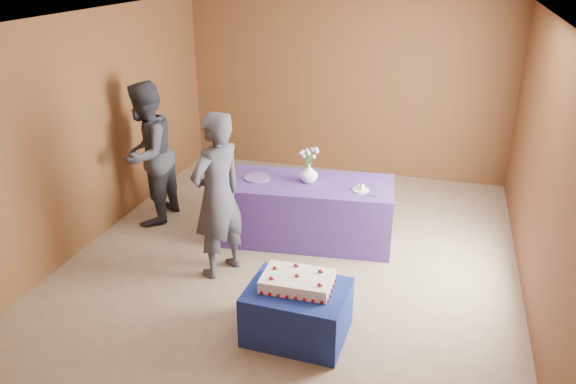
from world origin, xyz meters
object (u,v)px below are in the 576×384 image
at_px(guest_right, 147,154).
at_px(vase, 309,173).
at_px(sheet_cake, 297,281).
at_px(serving_table, 309,211).
at_px(cake_table, 297,312).
at_px(guest_left, 217,196).

bearing_deg(guest_right, vase, 91.45).
bearing_deg(sheet_cake, serving_table, 99.86).
bearing_deg(vase, guest_right, -177.66).
height_order(vase, guest_right, guest_right).
xyz_separation_m(cake_table, vase, (-0.38, 1.91, 0.61)).
distance_m(cake_table, serving_table, 1.93).
bearing_deg(guest_left, sheet_cake, 78.30).
xyz_separation_m(serving_table, guest_right, (-2.12, -0.07, 0.55)).
height_order(serving_table, guest_right, guest_right).
bearing_deg(cake_table, serving_table, 103.29).
bearing_deg(guest_right, cake_table, 52.82).
height_order(sheet_cake, guest_right, guest_right).
bearing_deg(guest_right, serving_table, 90.89).
relative_size(vase, guest_left, 0.12).
distance_m(sheet_cake, vase, 1.93).
bearing_deg(guest_left, vase, 169.81).
height_order(cake_table, serving_table, serving_table).
height_order(cake_table, sheet_cake, sheet_cake).
distance_m(serving_table, vase, 0.49).
bearing_deg(vase, guest_left, -125.04).
relative_size(cake_table, guest_right, 0.49).
height_order(vase, guest_left, guest_left).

